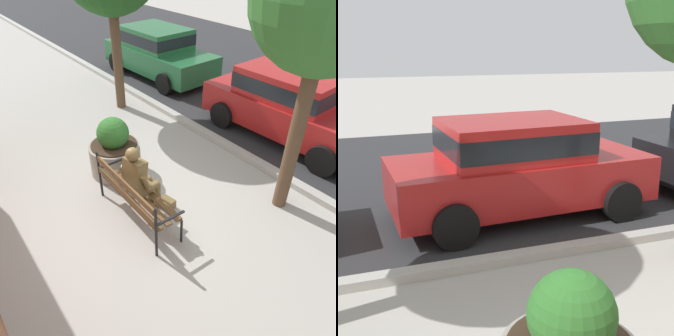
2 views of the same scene
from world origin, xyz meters
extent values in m
cube|color=#2D2D30|center=(0.00, 7.50, 0.00)|extent=(60.00, 9.00, 0.01)
cube|color=#B2AFA8|center=(0.00, 2.90, 0.06)|extent=(60.00, 0.20, 0.12)
sphere|color=#2D6B28|center=(-1.31, 0.44, 0.88)|extent=(0.62, 0.62, 0.62)
cube|color=#B21E1E|center=(-0.10, 4.44, 0.61)|extent=(4.17, 1.87, 0.70)
cube|color=#B21E1E|center=(-0.25, 4.43, 1.26)|extent=(2.20, 1.65, 0.60)
cube|color=black|center=(-0.25, 4.43, 1.26)|extent=(2.21, 1.67, 0.33)
cylinder|color=black|center=(1.19, 5.34, 0.32)|extent=(0.65, 0.25, 0.64)
cylinder|color=black|center=(1.26, 3.64, 0.32)|extent=(0.65, 0.25, 0.64)
cylinder|color=black|center=(-1.47, 5.23, 0.32)|extent=(0.65, 0.25, 0.64)
cylinder|color=black|center=(-1.40, 3.53, 0.32)|extent=(0.65, 0.25, 0.64)
cylinder|color=black|center=(3.22, 5.23, 0.32)|extent=(0.65, 0.25, 0.64)
camera|label=1|loc=(3.73, -2.10, 3.98)|focal=35.51mm
camera|label=2|loc=(-2.62, -1.91, 2.63)|focal=47.64mm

